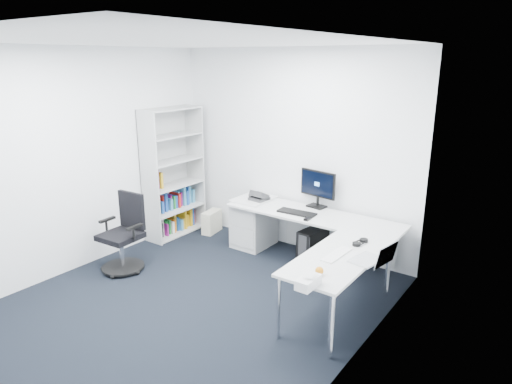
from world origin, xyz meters
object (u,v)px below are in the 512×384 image
Objects in this scene: l_desk at (299,247)px; bookshelf at (173,173)px; task_chair at (120,234)px; monitor at (317,189)px; laptop at (367,249)px.

l_desk is 1.21× the size of bookshelf.
bookshelf is 1.42m from task_chair.
monitor reaches higher than l_desk.
bookshelf reaches higher than l_desk.
task_chair is 2.83× the size of laptop.
task_chair reaches higher than l_desk.
bookshelf is 2.15m from monitor.
bookshelf is at bearing 178.68° from l_desk.
task_chair is (0.36, -1.29, -0.46)m from bookshelf.
bookshelf reaches higher than monitor.
monitor is at bearing 14.75° from bookshelf.
task_chair is at bearing -74.35° from bookshelf.
l_desk is 0.84m from monitor.
bookshelf is 5.54× the size of laptop.
task_chair is at bearing -124.58° from monitor.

